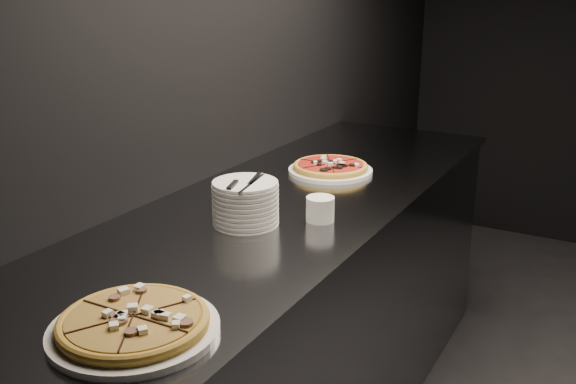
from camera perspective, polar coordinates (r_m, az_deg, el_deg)
The scene contains 7 objects.
wall_left at distance 2.21m, azimuth -8.78°, elevation 12.78°, with size 0.02×5.00×2.80m, color black.
counter at distance 2.30m, azimuth -0.14°, elevation -11.57°, with size 0.74×2.44×0.92m.
pizza_mushroom at distance 1.36m, azimuth -13.54°, elevation -11.32°, with size 0.35×0.35×0.04m.
pizza_tomato at distance 2.40m, azimuth 3.79°, elevation 2.18°, with size 0.31×0.31×0.04m.
plate_stack at distance 1.88m, azimuth -3.80°, elevation -0.95°, with size 0.19×0.19×0.13m.
cutlery at distance 1.84m, azimuth -3.89°, elevation 0.85°, with size 0.06×0.21×0.01m.
ramekin at distance 1.91m, azimuth 2.88°, elevation -1.46°, with size 0.08×0.08×0.07m.
Camera 1 is at (-1.15, -1.74, 1.60)m, focal length 40.00 mm.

